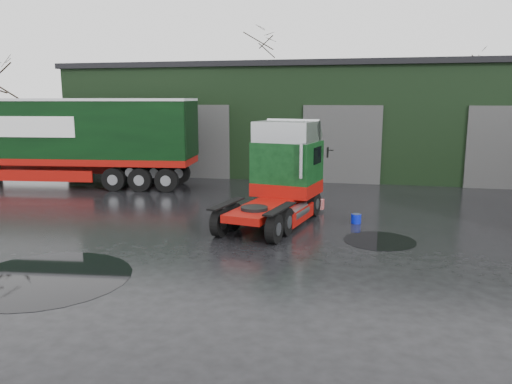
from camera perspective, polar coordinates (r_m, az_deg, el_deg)
ground at (r=13.23m, az=-2.81°, el=-8.50°), size 100.00×100.00×0.00m
warehouse at (r=32.08m, az=10.43°, el=8.35°), size 32.40×12.40×6.30m
hero_tractor at (r=17.04m, az=1.71°, el=2.03°), size 3.49×6.11×3.57m
trailer_left at (r=26.92m, az=-22.01°, el=5.30°), size 14.37×4.58×4.39m
wash_bucket at (r=17.97m, az=11.36°, el=-3.00°), size 0.41×0.41×0.33m
tree_back_a at (r=43.07m, az=0.23°, el=11.18°), size 4.40×4.40×9.50m
tree_back_b at (r=42.55m, az=22.04°, el=9.08°), size 4.40×4.40×7.50m
puddle_0 at (r=13.43m, az=-22.89°, el=-9.05°), size 4.14×4.14×0.01m
puddle_1 at (r=15.96m, az=13.94°, el=-5.42°), size 2.22×2.22×0.01m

